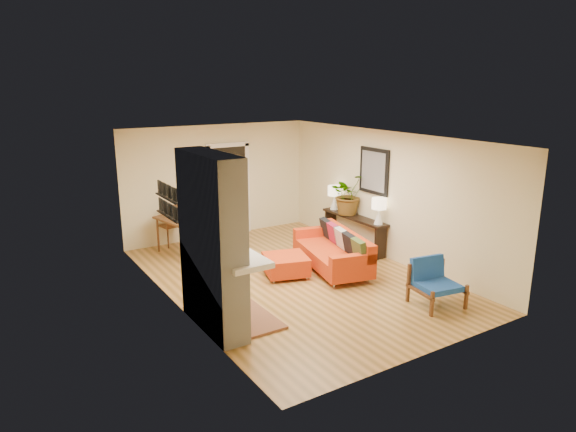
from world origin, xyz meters
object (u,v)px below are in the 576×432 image
ottoman (286,264)px  houseplant (348,194)px  dining_table (183,224)px  console_table (354,223)px  sofa (335,251)px  blue_chair (433,280)px  lamp_near (379,208)px  lamp_far (334,195)px

ottoman → houseplant: (2.11, 0.81, 0.95)m
dining_table → console_table: dining_table is taller
sofa → console_table: bearing=35.2°
blue_chair → console_table: 3.02m
blue_chair → sofa: bearing=99.6°
lamp_near → lamp_far: 1.48m
blue_chair → dining_table: dining_table is taller
sofa → houseplant: bearing=42.4°
sofa → blue_chair: (0.36, -2.15, 0.06)m
blue_chair → houseplant: 3.31m
ottoman → console_table: console_table is taller
console_table → dining_table: bearing=152.5°
dining_table → lamp_far: (3.24, -0.95, 0.44)m
sofa → houseplant: (1.08, 0.99, 0.82)m
dining_table → lamp_near: bearing=-37.0°
dining_table → lamp_near: lamp_near is taller
sofa → houseplant: 1.68m
blue_chair → dining_table: 5.25m
ottoman → houseplant: bearing=21.1°
blue_chair → lamp_near: lamp_near is taller
console_table → lamp_far: (0.00, 0.73, 0.49)m
ottoman → lamp_near: (2.12, -0.16, 0.84)m
sofa → ottoman: (-1.03, 0.17, -0.13)m
ottoman → lamp_near: 2.28m
ottoman → houseplant: 2.45m
ottoman → lamp_far: 2.64m
lamp_near → sofa: bearing=-179.1°
dining_table → console_table: size_ratio=0.98×
dining_table → houseplant: size_ratio=2.02×
blue_chair → lamp_near: 2.38m
blue_chair → lamp_near: (0.73, 2.17, 0.66)m
sofa → lamp_near: 1.30m
console_table → lamp_near: lamp_near is taller
blue_chair → console_table: size_ratio=0.44×
blue_chair → houseplant: bearing=77.1°
lamp_far → houseplant: houseplant is taller
sofa → lamp_far: size_ratio=4.03×
lamp_near → blue_chair: bearing=-108.6°
ottoman → lamp_near: bearing=-4.3°
blue_chair → lamp_far: 3.78m
ottoman → console_table: 2.23m
ottoman → lamp_far: bearing=32.1°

